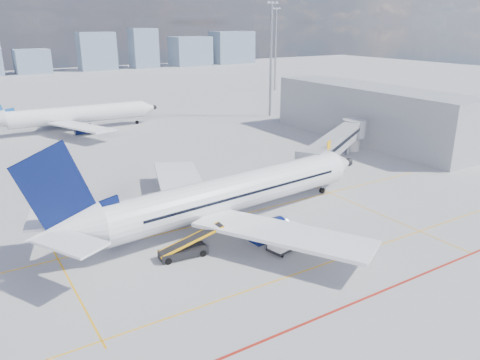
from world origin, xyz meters
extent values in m
plane|color=gray|center=(0.00, 0.00, 0.00)|extent=(420.00, 420.00, 0.00)
cube|color=orange|center=(0.00, 8.00, 0.01)|extent=(60.00, 0.18, 0.01)
cube|color=orange|center=(0.00, -6.00, 0.01)|extent=(80.00, 0.15, 0.01)
cube|color=orange|center=(14.00, 2.00, 0.01)|extent=(0.15, 28.00, 0.01)
cube|color=orange|center=(-20.00, 8.00, 0.01)|extent=(0.15, 30.00, 0.01)
cube|color=maroon|center=(0.00, -12.00, 0.01)|extent=(90.00, 0.25, 0.01)
cube|color=gray|center=(22.25, 16.15, 3.90)|extent=(20.84, 13.93, 2.60)
cube|color=black|center=(22.25, 16.15, 4.10)|extent=(20.52, 13.82, 0.55)
cube|color=gray|center=(12.70, 10.50, 3.90)|extent=(4.49, 4.56, 3.00)
cube|color=black|center=(17.00, 12.80, 0.35)|extent=(2.20, 1.00, 0.70)
cylinder|color=gray|center=(17.00, 12.80, 1.70)|extent=(0.56, 0.56, 2.70)
cylinder|color=gray|center=(29.00, 20.00, 1.95)|extent=(0.60, 0.60, 3.90)
cylinder|color=gray|center=(32.00, 22.00, 3.90)|extent=(4.00, 4.00, 3.00)
cylinder|color=gray|center=(32.00, 22.00, 1.95)|extent=(2.40, 2.40, 3.90)
cube|color=orange|center=(15.50, 10.30, 5.70)|extent=(1.26, 0.82, 1.20)
cube|color=gray|center=(40.00, 26.00, 5.00)|extent=(10.00, 42.00, 10.00)
cube|color=black|center=(35.20, 26.00, 5.00)|extent=(0.25, 40.00, 4.50)
cylinder|color=gray|center=(38.00, 55.00, 12.50)|extent=(0.56, 0.56, 25.00)
cube|color=gray|center=(38.00, 55.00, 25.20)|extent=(3.20, 0.40, 0.50)
cube|color=silver|center=(36.80, 54.75, 25.20)|extent=(0.60, 0.15, 0.35)
cube|color=silver|center=(38.00, 54.75, 25.20)|extent=(0.60, 0.15, 0.35)
cube|color=silver|center=(39.20, 54.75, 25.20)|extent=(0.60, 0.15, 0.35)
cylinder|color=gray|center=(65.00, 90.00, 12.50)|extent=(0.56, 0.56, 25.00)
cube|color=gray|center=(65.00, 90.00, 25.20)|extent=(3.20, 0.40, 0.50)
cube|color=silver|center=(63.80, 89.75, 25.20)|extent=(0.60, 0.15, 0.35)
cube|color=silver|center=(65.00, 89.75, 25.20)|extent=(0.60, 0.15, 0.35)
cube|color=silver|center=(66.20, 89.75, 25.20)|extent=(0.60, 0.15, 0.35)
cube|color=slate|center=(8.08, 190.00, 5.09)|extent=(14.09, 11.34, 10.17)
cube|color=slate|center=(36.26, 190.00, 8.48)|extent=(16.48, 9.59, 16.96)
cube|color=slate|center=(59.09, 190.00, 9.26)|extent=(12.34, 9.58, 18.52)
cube|color=slate|center=(84.25, 190.00, 7.14)|extent=(19.11, 14.09, 14.28)
cube|color=slate|center=(109.26, 190.00, 8.30)|extent=(21.80, 12.94, 16.60)
cylinder|color=silver|center=(-0.91, 7.07, 3.30)|extent=(31.40, 7.07, 4.05)
cone|color=silver|center=(16.46, 8.78, 3.30)|extent=(4.12, 4.40, 4.05)
sphere|color=black|center=(17.90, 8.92, 3.30)|extent=(1.25, 1.25, 1.14)
cone|color=silver|center=(-19.72, 5.23, 3.87)|extent=(7.01, 4.68, 4.05)
cube|color=black|center=(15.11, 8.65, 3.87)|extent=(1.70, 1.70, 0.47)
cube|color=silver|center=(-3.37, 16.22, 2.19)|extent=(10.54, 17.97, 0.60)
cube|color=silver|center=(-1.54, -2.38, 2.19)|extent=(13.17, 17.57, 0.60)
cylinder|color=#08113D|center=(-2.01, 13.02, 0.89)|extent=(3.95, 2.74, 2.39)
cylinder|color=#08113D|center=(-0.84, 1.03, 0.89)|extent=(3.95, 2.74, 2.39)
cylinder|color=silver|center=(-0.05, 13.21, 0.89)|extent=(0.60, 2.47, 2.45)
cylinder|color=silver|center=(1.13, 1.22, 0.89)|extent=(0.60, 2.47, 2.45)
cube|color=#08113D|center=(-19.72, 5.23, 7.45)|extent=(7.12, 1.03, 8.86)
cube|color=#08113D|center=(-17.24, 5.47, 4.96)|extent=(5.86, 0.88, 2.23)
cube|color=silver|center=(-20.46, 8.49, 4.23)|extent=(4.63, 6.46, 0.23)
cube|color=silver|center=(-19.81, 1.88, 4.23)|extent=(5.46, 6.60, 0.23)
cylinder|color=gray|center=(13.05, 8.44, 0.90)|extent=(0.31, 0.31, 1.80)
cylinder|color=black|center=(13.05, 8.44, 0.38)|extent=(0.78, 0.35, 0.76)
cylinder|color=gray|center=(-2.20, 9.66, 0.80)|extent=(0.35, 0.35, 1.60)
cylinder|color=black|center=(-2.20, 9.66, 0.50)|extent=(1.06, 0.74, 1.00)
cylinder|color=gray|center=(-1.68, 4.28, 0.80)|extent=(0.35, 0.35, 1.60)
cylinder|color=black|center=(-1.68, 4.28, 0.50)|extent=(1.06, 0.74, 1.00)
cube|color=black|center=(-0.59, 9.12, 3.61)|extent=(25.44, 2.60, 0.27)
cube|color=black|center=(-0.19, 5.13, 3.61)|extent=(25.44, 2.60, 0.27)
cylinder|color=silver|center=(-3.90, 63.59, 3.30)|extent=(26.98, 4.40, 3.49)
cone|color=silver|center=(11.14, 63.08, 3.30)|extent=(3.34, 3.60, 3.49)
sphere|color=black|center=(12.39, 63.03, 3.30)|extent=(1.02, 1.02, 0.99)
cube|color=black|center=(9.97, 63.12, 3.79)|extent=(1.39, 1.39, 0.40)
cube|color=silver|center=(-4.97, 71.69, 2.34)|extent=(10.66, 15.33, 0.52)
cube|color=silver|center=(-5.52, 55.57, 2.34)|extent=(9.88, 15.45, 0.52)
cylinder|color=#08113D|center=(-4.18, 68.79, 1.22)|extent=(3.29, 2.17, 2.06)
cylinder|color=#08113D|center=(-4.53, 58.41, 1.22)|extent=(3.29, 2.17, 2.06)
cylinder|color=silver|center=(-2.47, 68.74, 1.22)|extent=(0.38, 2.12, 2.11)
cylinder|color=silver|center=(-2.83, 58.35, 1.22)|extent=(0.38, 2.12, 2.11)
cube|color=#144A8B|center=(-18.05, 64.06, 4.73)|extent=(5.06, 0.44, 1.93)
cylinder|color=black|center=(-4.72, 65.94, 0.50)|extent=(1.02, 0.68, 1.00)
cylinder|color=black|center=(-4.88, 61.29, 0.50)|extent=(1.02, 0.68, 1.00)
cylinder|color=black|center=(8.18, 63.18, 0.38)|extent=(0.77, 0.31, 0.76)
cube|color=silver|center=(2.05, -1.72, 0.51)|extent=(2.22, 1.47, 0.75)
cube|color=silver|center=(1.68, -1.65, 1.08)|extent=(1.11, 1.22, 0.56)
cube|color=black|center=(1.68, -1.65, 1.26)|extent=(1.01, 1.16, 0.33)
cylinder|color=black|center=(1.22, -2.09, 0.26)|extent=(0.55, 0.30, 0.52)
cylinder|color=black|center=(1.40, -1.08, 0.26)|extent=(0.55, 0.30, 0.52)
cylinder|color=black|center=(2.69, -2.36, 0.26)|extent=(0.55, 0.30, 0.52)
cylinder|color=black|center=(2.88, -1.34, 0.26)|extent=(0.55, 0.30, 0.52)
cube|color=black|center=(-0.62, -1.82, 0.36)|extent=(4.33, 2.61, 0.20)
cube|color=silver|center=(-1.60, -2.03, 1.35)|extent=(2.06, 2.01, 1.74)
cube|color=silver|center=(0.37, -1.61, 1.35)|extent=(2.06, 2.01, 1.74)
cylinder|color=black|center=(-1.98, -2.92, 0.18)|extent=(0.38, 0.23, 0.36)
cylinder|color=black|center=(-2.32, -1.39, 0.18)|extent=(0.38, 0.23, 0.36)
cylinder|color=black|center=(1.09, -2.26, 0.18)|extent=(0.38, 0.23, 0.36)
cylinder|color=black|center=(0.75, -0.72, 0.18)|extent=(0.38, 0.23, 0.36)
cube|color=black|center=(-9.84, 2.18, 0.48)|extent=(4.63, 2.02, 0.75)
cube|color=black|center=(-8.98, 2.10, 1.61)|extent=(6.50, 1.66, 1.98)
cube|color=orange|center=(-8.93, 2.68, 1.61)|extent=(6.44, 0.68, 2.06)
cube|color=orange|center=(-9.04, 1.51, 1.61)|extent=(6.44, 0.68, 2.06)
cylinder|color=black|center=(-11.62, 1.59, 0.32)|extent=(0.66, 0.32, 0.64)
cylinder|color=black|center=(-11.48, 3.08, 0.32)|extent=(0.66, 0.32, 0.64)
cylinder|color=black|center=(-8.20, 1.27, 0.32)|extent=(0.66, 0.32, 0.64)
cylinder|color=black|center=(-8.06, 2.76, 0.32)|extent=(0.66, 0.32, 0.64)
imported|color=#FFFB1A|center=(3.84, -2.83, 0.75)|extent=(0.38, 0.56, 1.50)
camera|label=1|loc=(-26.34, -34.24, 21.07)|focal=35.00mm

